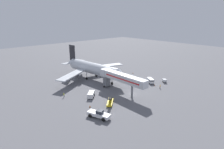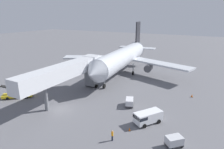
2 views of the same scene
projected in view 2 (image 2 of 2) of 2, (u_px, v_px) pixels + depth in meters
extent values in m
plane|color=slate|center=(61.00, 109.00, 35.84)|extent=(300.00, 300.00, 0.00)
cylinder|color=silver|center=(121.00, 58.00, 54.33)|extent=(7.77, 29.11, 5.15)
cone|color=silver|center=(94.00, 73.00, 40.22)|extent=(5.34, 3.85, 5.05)
cone|color=silver|center=(138.00, 48.00, 69.16)|extent=(5.36, 5.72, 4.89)
cube|color=#232328|center=(138.00, 34.00, 66.60)|extent=(0.74, 4.18, 8.24)
cube|color=silver|center=(146.00, 48.00, 66.42)|extent=(6.43, 3.58, 0.24)
cube|color=silver|center=(129.00, 47.00, 68.76)|extent=(6.43, 3.58, 0.24)
cube|color=silver|center=(160.00, 64.00, 52.98)|extent=(18.13, 9.07, 0.44)
cube|color=silver|center=(93.00, 57.00, 60.84)|extent=(17.62, 11.80, 0.44)
cylinder|color=#4C4C51|center=(148.00, 68.00, 53.65)|extent=(2.24, 2.79, 2.01)
cylinder|color=#4C4C51|center=(100.00, 63.00, 59.23)|extent=(2.24, 2.79, 2.01)
cylinder|color=gray|center=(104.00, 80.00, 45.37)|extent=(0.28, 0.28, 2.95)
cylinder|color=black|center=(104.00, 86.00, 45.81)|extent=(0.45, 1.13, 1.10)
cylinder|color=gray|center=(133.00, 68.00, 55.61)|extent=(0.28, 0.28, 2.95)
cylinder|color=black|center=(133.00, 73.00, 56.04)|extent=(0.45, 1.13, 1.10)
cylinder|color=gray|center=(114.00, 66.00, 57.85)|extent=(0.28, 0.28, 2.95)
cylinder|color=black|center=(114.00, 71.00, 58.29)|extent=(0.45, 1.13, 1.10)
cube|color=silver|center=(60.00, 73.00, 37.06)|extent=(3.21, 19.88, 2.70)
cube|color=red|center=(54.00, 72.00, 37.77)|extent=(0.22, 16.67, 0.44)
cube|color=silver|center=(92.00, 61.00, 45.84)|extent=(3.48, 2.84, 2.84)
cube|color=#232833|center=(95.00, 59.00, 46.85)|extent=(3.30, 0.28, 0.90)
cube|color=slate|center=(91.00, 76.00, 46.37)|extent=(2.57, 1.83, 4.34)
cylinder|color=black|center=(86.00, 84.00, 47.67)|extent=(0.31, 0.80, 0.80)
cylinder|color=black|center=(96.00, 86.00, 46.34)|extent=(0.31, 0.80, 0.80)
cylinder|color=slate|center=(46.00, 98.00, 34.84)|extent=(0.70, 0.70, 4.74)
cube|color=yellow|center=(18.00, 95.00, 40.73)|extent=(5.59, 5.19, 0.55)
cube|color=black|center=(17.00, 89.00, 40.34)|extent=(5.10, 4.62, 2.06)
cylinder|color=black|center=(8.00, 99.00, 39.67)|extent=(0.60, 0.56, 0.60)
cylinder|color=black|center=(10.00, 95.00, 41.22)|extent=(0.60, 0.56, 0.60)
cylinder|color=black|center=(26.00, 97.00, 40.40)|extent=(0.60, 0.56, 0.60)
cylinder|color=black|center=(28.00, 94.00, 41.96)|extent=(0.60, 0.56, 0.60)
cube|color=white|center=(45.00, 80.00, 48.51)|extent=(4.64, 4.52, 1.52)
cube|color=#1E232D|center=(51.00, 78.00, 48.78)|extent=(2.41, 2.44, 0.49)
cylinder|color=black|center=(51.00, 81.00, 49.92)|extent=(0.74, 0.72, 0.68)
cylinder|color=black|center=(51.00, 84.00, 48.18)|extent=(0.74, 0.72, 0.68)
cylinder|color=black|center=(40.00, 82.00, 49.25)|extent=(0.74, 0.72, 0.68)
cylinder|color=black|center=(39.00, 85.00, 47.51)|extent=(0.74, 0.72, 0.68)
cube|color=white|center=(148.00, 117.00, 31.09)|extent=(4.11, 4.85, 1.64)
cube|color=#1E232D|center=(140.00, 117.00, 30.29)|extent=(2.43, 2.29, 0.53)
cylinder|color=black|center=(144.00, 126.00, 29.91)|extent=(0.66, 0.76, 0.68)
cylinder|color=black|center=(137.00, 120.00, 31.47)|extent=(0.66, 0.76, 0.68)
cylinder|color=black|center=(159.00, 121.00, 31.17)|extent=(0.66, 0.76, 0.68)
cylinder|color=black|center=(151.00, 116.00, 32.73)|extent=(0.66, 0.76, 0.68)
cube|color=#38383D|center=(174.00, 144.00, 25.73)|extent=(2.48, 2.49, 0.22)
cube|color=silver|center=(174.00, 140.00, 25.54)|extent=(2.48, 2.49, 1.05)
cylinder|color=black|center=(176.00, 141.00, 26.56)|extent=(0.34, 0.34, 0.36)
cylinder|color=black|center=(182.00, 147.00, 25.38)|extent=(0.34, 0.34, 0.36)
cylinder|color=black|center=(166.00, 143.00, 26.14)|extent=(0.34, 0.34, 0.36)
cylinder|color=black|center=(172.00, 149.00, 24.97)|extent=(0.34, 0.34, 0.36)
cube|color=#38383D|center=(129.00, 104.00, 37.18)|extent=(2.17, 2.77, 0.22)
cube|color=silver|center=(130.00, 101.00, 37.00)|extent=(2.17, 2.77, 1.03)
cylinder|color=black|center=(133.00, 107.00, 36.33)|extent=(0.24, 0.38, 0.36)
cylinder|color=black|center=(126.00, 107.00, 36.49)|extent=(0.24, 0.38, 0.36)
cylinder|color=black|center=(133.00, 103.00, 37.95)|extent=(0.24, 0.38, 0.36)
cylinder|color=black|center=(126.00, 103.00, 38.10)|extent=(0.24, 0.38, 0.36)
cylinder|color=#1E2333|center=(112.00, 138.00, 26.90)|extent=(0.27, 0.27, 0.77)
cylinder|color=orange|center=(112.00, 134.00, 26.70)|extent=(0.36, 0.36, 0.61)
sphere|color=tan|center=(112.00, 131.00, 26.57)|extent=(0.21, 0.21, 0.21)
cylinder|color=#1E2333|center=(45.00, 72.00, 57.50)|extent=(0.33, 0.33, 0.81)
cylinder|color=#D8EA19|center=(45.00, 70.00, 57.28)|extent=(0.43, 0.43, 0.64)
sphere|color=tan|center=(44.00, 68.00, 57.15)|extent=(0.22, 0.22, 0.22)
cube|color=black|center=(9.00, 88.00, 45.90)|extent=(0.51, 0.51, 0.03)
cone|color=orange|center=(9.00, 87.00, 45.78)|extent=(0.43, 0.43, 0.75)
cube|color=black|center=(192.00, 97.00, 41.19)|extent=(0.42, 0.42, 0.03)
cone|color=orange|center=(192.00, 96.00, 41.10)|extent=(0.35, 0.35, 0.61)
cube|color=black|center=(130.00, 131.00, 29.25)|extent=(0.35, 0.35, 0.03)
cone|color=orange|center=(130.00, 129.00, 29.17)|extent=(0.29, 0.29, 0.51)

